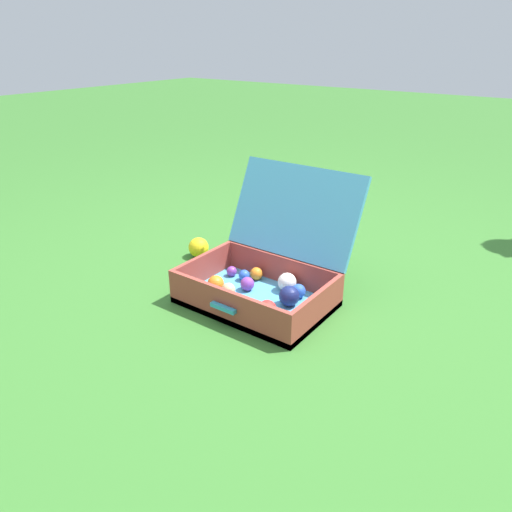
% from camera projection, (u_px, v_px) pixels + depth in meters
% --- Properties ---
extents(ground_plane, '(16.00, 16.00, 0.00)m').
position_uv_depth(ground_plane, '(282.00, 304.00, 1.97)').
color(ground_plane, '#336B28').
extents(open_suitcase, '(0.58, 0.58, 0.50)m').
position_uv_depth(open_suitcase, '(268.00, 273.00, 1.97)').
color(open_suitcase, '#4799C6').
rests_on(open_suitcase, ground).
extents(stray_ball_on_grass, '(0.10, 0.10, 0.10)m').
position_uv_depth(stray_ball_on_grass, '(199.00, 247.00, 2.37)').
color(stray_ball_on_grass, yellow).
rests_on(stray_ball_on_grass, ground).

